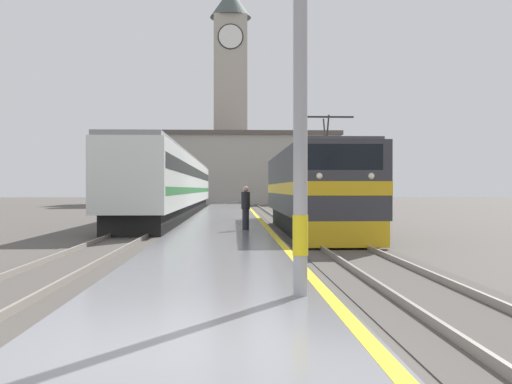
% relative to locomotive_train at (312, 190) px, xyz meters
% --- Properties ---
extents(ground_plane, '(200.00, 200.00, 0.00)m').
position_rel_locomotive_train_xyz_m(ground_plane, '(-3.81, 10.69, -1.84)').
color(ground_plane, '#514C47').
extents(platform, '(3.88, 140.00, 0.30)m').
position_rel_locomotive_train_xyz_m(platform, '(-3.81, 5.69, -1.69)').
color(platform, slate).
rests_on(platform, ground).
extents(rail_track_near, '(2.83, 140.00, 0.16)m').
position_rel_locomotive_train_xyz_m(rail_track_near, '(0.00, 5.69, -1.81)').
color(rail_track_near, '#514C47').
rests_on(rail_track_near, ground).
extents(rail_track_far, '(2.84, 140.00, 0.16)m').
position_rel_locomotive_train_xyz_m(rail_track_far, '(-7.43, 5.69, -1.81)').
color(rail_track_far, '#514C47').
rests_on(rail_track_far, ground).
extents(locomotive_train, '(2.92, 15.20, 4.56)m').
position_rel_locomotive_train_xyz_m(locomotive_train, '(0.00, 0.00, 0.00)').
color(locomotive_train, black).
rests_on(locomotive_train, ground).
extents(passenger_train, '(2.92, 40.69, 4.10)m').
position_rel_locomotive_train_xyz_m(passenger_train, '(-7.43, 17.19, 0.36)').
color(passenger_train, black).
rests_on(passenger_train, ground).
extents(catenary_mast, '(2.73, 0.23, 7.07)m').
position_rel_locomotive_train_xyz_m(catenary_mast, '(-2.27, -16.71, 2.08)').
color(catenary_mast, '#9E9EA3').
rests_on(catenary_mast, platform).
extents(person_on_platform, '(0.34, 0.34, 1.69)m').
position_rel_locomotive_train_xyz_m(person_on_platform, '(-2.93, -2.46, -0.65)').
color(person_on_platform, '#23232D').
rests_on(person_on_platform, platform).
extents(clock_tower, '(5.55, 5.55, 29.11)m').
position_rel_locomotive_train_xyz_m(clock_tower, '(-3.70, 55.68, 13.63)').
color(clock_tower, '#ADA393').
rests_on(clock_tower, ground).
extents(station_building, '(27.98, 10.44, 8.78)m').
position_rel_locomotive_train_xyz_m(station_building, '(-4.40, 49.45, 2.57)').
color(station_building, '#A8A399').
rests_on(station_building, ground).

